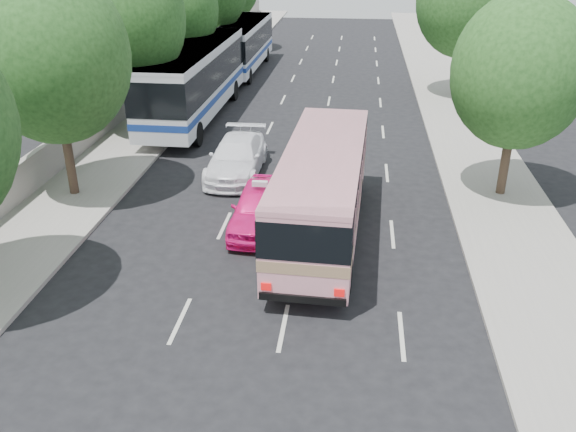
# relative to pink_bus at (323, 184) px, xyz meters

# --- Properties ---
(ground) EXTENTS (120.00, 120.00, 0.00)m
(ground) POSITION_rel_pink_bus_xyz_m (-1.69, -3.53, -2.01)
(ground) COLOR black
(ground) RESTS_ON ground
(sidewalk_left) EXTENTS (4.00, 90.00, 0.15)m
(sidewalk_left) POSITION_rel_pink_bus_xyz_m (-10.19, 16.47, -1.93)
(sidewalk_left) COLOR #9E998E
(sidewalk_left) RESTS_ON ground
(sidewalk_right) EXTENTS (4.00, 90.00, 0.12)m
(sidewalk_right) POSITION_rel_pink_bus_xyz_m (6.81, 16.47, -1.95)
(sidewalk_right) COLOR #9E998E
(sidewalk_right) RESTS_ON ground
(low_wall) EXTENTS (0.30, 90.00, 1.50)m
(low_wall) POSITION_rel_pink_bus_xyz_m (-11.99, 16.47, -1.11)
(low_wall) COLOR #9E998E
(low_wall) RESTS_ON sidewalk_left
(tree_left_b) EXTENTS (5.70, 5.70, 8.88)m
(tree_left_b) POSITION_rel_pink_bus_xyz_m (-10.11, 2.41, 3.81)
(tree_left_b) COLOR #38281E
(tree_left_b) RESTS_ON ground
(tree_left_c) EXTENTS (6.00, 6.00, 9.35)m
(tree_left_c) POSITION_rel_pink_bus_xyz_m (-10.31, 10.41, 4.12)
(tree_left_c) COLOR #38281E
(tree_left_c) RESTS_ON ground
(tree_left_d) EXTENTS (5.52, 5.52, 8.60)m
(tree_left_d) POSITION_rel_pink_bus_xyz_m (-10.21, 18.41, 3.62)
(tree_left_d) COLOR #38281E
(tree_left_d) RESTS_ON ground
(tree_right_near) EXTENTS (5.10, 5.10, 7.95)m
(tree_right_near) POSITION_rel_pink_bus_xyz_m (7.09, 4.41, 3.19)
(tree_right_near) COLOR #38281E
(tree_right_near) RESTS_ON ground
(pink_bus) EXTENTS (3.00, 10.22, 3.23)m
(pink_bus) POSITION_rel_pink_bus_xyz_m (0.00, 0.00, 0.00)
(pink_bus) COLOR pink
(pink_bus) RESTS_ON ground
(pink_taxi) EXTENTS (1.91, 4.73, 1.61)m
(pink_taxi) POSITION_rel_pink_bus_xyz_m (-2.24, 0.52, -1.20)
(pink_taxi) COLOR #FF1683
(pink_taxi) RESTS_ON ground
(white_pickup) EXTENTS (2.27, 5.47, 1.58)m
(white_pickup) POSITION_rel_pink_bus_xyz_m (-4.07, 5.60, -1.22)
(white_pickup) COLOR white
(white_pickup) RESTS_ON ground
(tour_coach_front) EXTENTS (3.06, 13.49, 4.03)m
(tour_coach_front) POSITION_rel_pink_bus_xyz_m (-7.99, 13.83, 0.42)
(tour_coach_front) COLOR silver
(tour_coach_front) RESTS_ON ground
(tour_coach_rear) EXTENTS (2.68, 11.90, 3.55)m
(tour_coach_rear) POSITION_rel_pink_bus_xyz_m (-7.53, 26.57, 0.13)
(tour_coach_rear) COLOR white
(tour_coach_rear) RESTS_ON ground
(taxi_roof_sign) EXTENTS (0.55, 0.18, 0.18)m
(taxi_roof_sign) POSITION_rel_pink_bus_xyz_m (-2.24, 0.52, -0.31)
(taxi_roof_sign) COLOR silver
(taxi_roof_sign) RESTS_ON pink_taxi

